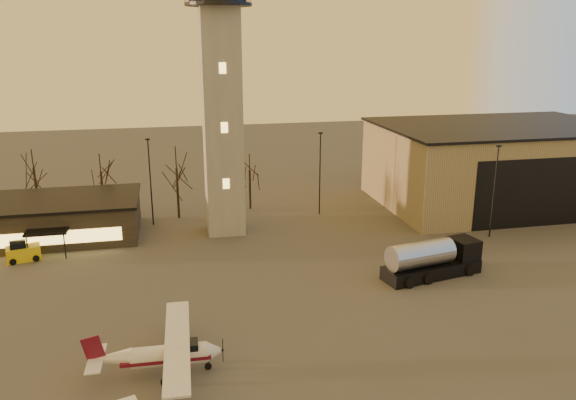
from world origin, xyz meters
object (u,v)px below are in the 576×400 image
(hangar, at_px, (498,164))
(cessna_rear, at_px, (172,358))
(fuel_truck, at_px, (432,262))
(control_tower, at_px, (221,83))
(terminal, at_px, (18,220))
(service_cart, at_px, (23,253))

(hangar, distance_m, cessna_rear, 52.74)
(fuel_truck, bearing_deg, hangar, 35.62)
(fuel_truck, bearing_deg, control_tower, 124.66)
(terminal, relative_size, cessna_rear, 2.19)
(hangar, xyz_separation_m, fuel_truck, (-19.07, -20.37, -3.78))
(fuel_truck, bearing_deg, service_cart, 150.92)
(terminal, height_order, service_cart, terminal)
(control_tower, relative_size, fuel_truck, 3.36)
(control_tower, bearing_deg, cessna_rear, -103.30)
(hangar, xyz_separation_m, terminal, (-57.99, -2.00, -3.00))
(terminal, xyz_separation_m, cessna_rear, (15.59, -29.10, -1.06))
(hangar, bearing_deg, service_cart, -171.49)
(hangar, distance_m, terminal, 58.11)
(control_tower, distance_m, terminal, 26.24)
(terminal, xyz_separation_m, fuel_truck, (38.93, -18.38, -0.79))
(terminal, bearing_deg, fuel_truck, -25.27)
(service_cart, bearing_deg, control_tower, -1.93)
(control_tower, height_order, service_cart, control_tower)
(hangar, bearing_deg, fuel_truck, -133.10)
(cessna_rear, xyz_separation_m, fuel_truck, (23.34, 10.72, 0.28))
(cessna_rear, bearing_deg, terminal, 120.06)
(hangar, distance_m, service_cart, 57.07)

